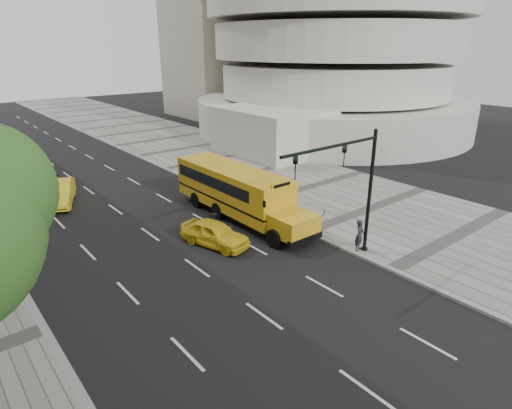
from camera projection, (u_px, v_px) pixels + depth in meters
ground at (166, 230)px, 24.79m from camera, size 140.00×140.00×0.00m
sidewalk_museum at (310, 187)px, 31.86m from camera, size 12.00×140.00×0.15m
curb_museum at (247, 205)px, 28.31m from camera, size 0.30×140.00×0.15m
curb_far at (12, 272)px, 20.03m from camera, size 0.30×140.00×0.15m
guggenheim at (305, 12)px, 50.78m from camera, size 33.20×42.20×35.00m
school_bus at (235, 189)px, 26.27m from camera, size 2.96×11.56×3.19m
taxi_near at (215, 233)px, 22.69m from camera, size 2.63×4.23×1.34m
taxi_far at (59, 193)px, 28.54m from camera, size 3.30×5.00×1.56m
pedestrian at (360, 235)px, 21.74m from camera, size 0.70×0.56×1.66m
traffic_signal at (353, 182)px, 19.86m from camera, size 6.18×0.36×6.40m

